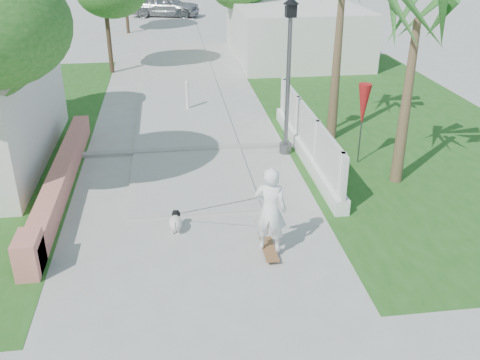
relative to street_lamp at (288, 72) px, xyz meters
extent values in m
plane|color=#B7B7B2|center=(-2.90, -5.50, -2.43)|extent=(90.00, 90.00, 0.00)
cube|color=#B7B7B2|center=(-2.90, 14.50, -2.40)|extent=(3.20, 36.00, 0.06)
cube|color=#999993|center=(-2.90, 0.50, -2.38)|extent=(6.50, 0.25, 0.10)
cube|color=#23571B|center=(4.10, 2.50, -2.42)|extent=(8.00, 20.00, 0.01)
cube|color=#E48874|center=(-6.20, -1.50, -2.13)|extent=(0.45, 8.00, 0.60)
cube|color=#E48874|center=(-6.20, -5.30, -2.03)|extent=(0.45, 0.80, 0.80)
cube|color=white|center=(0.50, -0.50, -2.23)|extent=(0.35, 7.00, 0.40)
cube|color=white|center=(0.50, -0.50, -1.48)|extent=(0.10, 7.00, 1.10)
cube|color=white|center=(0.50, -3.70, -1.68)|extent=(0.14, 0.14, 1.50)
cube|color=white|center=(0.50, -1.50, -1.68)|extent=(0.14, 0.14, 1.50)
cube|color=white|center=(0.50, 0.70, -1.68)|extent=(0.14, 0.14, 1.50)
cube|color=white|center=(0.50, 2.70, -1.68)|extent=(0.14, 0.14, 1.50)
cube|color=silver|center=(3.10, 12.50, -1.13)|extent=(6.00, 8.00, 2.60)
cylinder|color=#59595E|center=(0.00, 0.00, -2.28)|extent=(0.36, 0.36, 0.30)
cylinder|color=#59595E|center=(0.00, 0.00, -0.43)|extent=(0.12, 0.12, 4.00)
cube|color=black|center=(0.00, 0.00, 1.67)|extent=(0.28, 0.28, 0.35)
cone|color=black|center=(0.00, 0.00, 1.92)|extent=(0.44, 0.44, 0.18)
cylinder|color=white|center=(-2.70, 4.50, -1.93)|extent=(0.12, 0.12, 1.00)
sphere|color=white|center=(-2.70, 4.50, -1.41)|extent=(0.14, 0.14, 0.14)
cylinder|color=#59595E|center=(1.90, -1.00, -1.43)|extent=(0.04, 0.04, 2.00)
cone|color=red|center=(1.90, -1.00, -0.73)|extent=(0.36, 0.36, 1.20)
cylinder|color=#4C3826|center=(-8.40, 3.00, -0.68)|extent=(0.20, 0.20, 3.50)
ellipsoid|color=#1D5618|center=(-8.20, 2.80, 1.17)|extent=(2.72, 2.72, 2.05)
cylinder|color=#4C3826|center=(-5.90, 10.50, -0.50)|extent=(0.20, 0.20, 3.85)
cylinder|color=#4C3826|center=(0.30, 14.50, -0.68)|extent=(0.20, 0.20, 3.50)
cylinder|color=#4C3826|center=(-5.70, 20.50, -0.50)|extent=(0.20, 0.20, 3.85)
cone|color=brown|center=(1.70, 1.00, -0.03)|extent=(0.32, 0.32, 4.80)
cone|color=brown|center=(2.50, -2.30, -0.33)|extent=(0.32, 0.32, 4.20)
cube|color=brown|center=(-1.47, -5.28, -2.32)|extent=(0.57, 0.99, 0.02)
imported|color=white|center=(-1.47, -5.28, -1.40)|extent=(0.77, 0.64, 1.83)
cylinder|color=gray|center=(-1.56, -5.62, -2.39)|extent=(0.03, 0.07, 0.07)
cylinder|color=gray|center=(-1.39, -5.62, -2.39)|extent=(0.03, 0.07, 0.07)
cylinder|color=gray|center=(-1.56, -4.94, -2.39)|extent=(0.03, 0.07, 0.07)
cylinder|color=gray|center=(-1.39, -4.94, -2.39)|extent=(0.03, 0.07, 0.07)
ellipsoid|color=silver|center=(-3.36, -4.15, -2.20)|extent=(0.33, 0.50, 0.30)
sphere|color=black|center=(-3.34, -3.93, -2.11)|extent=(0.19, 0.19, 0.19)
sphere|color=silver|center=(-3.33, -3.84, -2.13)|extent=(0.09, 0.09, 0.09)
cone|color=black|center=(-3.38, -3.92, -2.02)|extent=(0.06, 0.06, 0.07)
cone|color=black|center=(-3.29, -3.93, -2.02)|extent=(0.06, 0.06, 0.07)
cylinder|color=silver|center=(-3.42, -4.03, -2.36)|extent=(0.04, 0.04, 0.14)
cylinder|color=silver|center=(-3.28, -4.05, -2.36)|extent=(0.04, 0.04, 0.14)
cylinder|color=silver|center=(-3.44, -4.26, -2.36)|extent=(0.04, 0.04, 0.14)
cylinder|color=silver|center=(-3.31, -4.27, -2.36)|extent=(0.04, 0.04, 0.14)
cylinder|color=silver|center=(-3.39, -4.38, -2.12)|extent=(0.04, 0.12, 0.12)
imported|color=#A4A7AC|center=(-3.33, 26.71, -1.57)|extent=(5.42, 3.40, 1.72)
camera|label=1|loc=(-3.31, -14.45, 3.73)|focal=40.00mm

